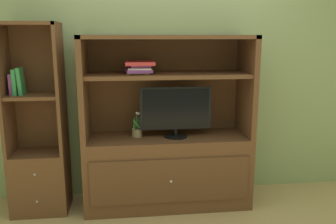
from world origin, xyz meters
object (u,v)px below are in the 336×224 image
media_console (167,153)px  upright_book_row (17,82)px  potted_plant (137,132)px  bookshelf_tall (39,153)px  magazine_stack (139,67)px  tv_monitor (176,110)px

media_console → upright_book_row: size_ratio=6.77×
potted_plant → bookshelf_tall: bookshelf_tall is taller
media_console → upright_book_row: 1.53m
potted_plant → magazine_stack: bearing=-22.4°
media_console → potted_plant: media_console is taller
tv_monitor → bookshelf_tall: (-1.30, 0.05, -0.39)m
potted_plant → magazine_stack: 0.62m
bookshelf_tall → upright_book_row: (-0.14, -0.01, 0.68)m
magazine_stack → tv_monitor: bearing=-6.1°
tv_monitor → bookshelf_tall: bookshelf_tall is taller
potted_plant → bookshelf_tall: size_ratio=0.14×
bookshelf_tall → upright_book_row: size_ratio=7.23×
media_console → magazine_stack: (-0.26, -0.00, 0.85)m
tv_monitor → bookshelf_tall: size_ratio=0.38×
tv_monitor → potted_plant: bearing=172.4°
bookshelf_tall → tv_monitor: bearing=-2.0°
media_console → bookshelf_tall: (-1.22, 0.01, 0.05)m
tv_monitor → magazine_stack: bearing=173.9°
media_console → potted_plant: bearing=178.4°
potted_plant → upright_book_row: size_ratio=1.02×
magazine_stack → bookshelf_tall: bookshelf_tall is taller
media_console → tv_monitor: size_ratio=2.44×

